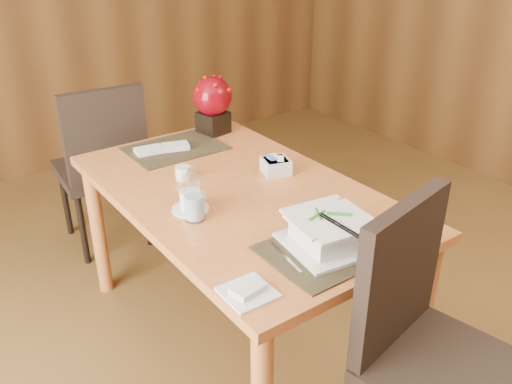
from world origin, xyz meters
TOP-DOWN VIEW (x-y plane):
  - dining_table at (0.00, 0.60)m, footprint 0.90×1.50m
  - placemat_near at (0.00, 0.05)m, footprint 0.45×0.33m
  - placemat_far at (0.00, 1.15)m, footprint 0.45×0.33m
  - soup_setting at (0.00, 0.07)m, footprint 0.32×0.32m
  - coffee_cup at (-0.25, 0.57)m, footprint 0.14×0.14m
  - water_glass at (-0.27, 0.49)m, footprint 0.09×0.09m
  - creamer_jug at (-0.14, 0.83)m, footprint 0.08×0.08m
  - sugar_caddy at (0.22, 0.64)m, footprint 0.14×0.14m
  - berry_decor at (0.27, 1.23)m, footprint 0.20×0.20m
  - napkins_far at (-0.06, 1.15)m, footprint 0.27×0.15m
  - bread_plate at (-0.37, 0.01)m, footprint 0.15×0.15m
  - near_chair at (0.10, -0.31)m, footprint 0.55×0.55m
  - far_chair at (-0.19, 1.67)m, footprint 0.49×0.50m

SIDE VIEW (x-z plane):
  - far_chair at x=-0.19m, z-range 0.06..1.05m
  - near_chair at x=0.10m, z-range 0.06..1.07m
  - dining_table at x=0.00m, z-range 0.28..1.03m
  - placemat_near at x=0.00m, z-range 0.75..0.76m
  - placemat_far at x=0.00m, z-range 0.75..0.76m
  - bread_plate at x=-0.37m, z-range 0.75..0.76m
  - napkins_far at x=-0.06m, z-range 0.76..0.78m
  - creamer_jug at x=-0.14m, z-range 0.75..0.81m
  - sugar_caddy at x=0.22m, z-range 0.75..0.82m
  - coffee_cup at x=-0.25m, z-range 0.74..0.83m
  - soup_setting at x=0.00m, z-range 0.75..0.86m
  - water_glass at x=-0.27m, z-range 0.75..0.93m
  - berry_decor at x=0.27m, z-range 0.77..1.07m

